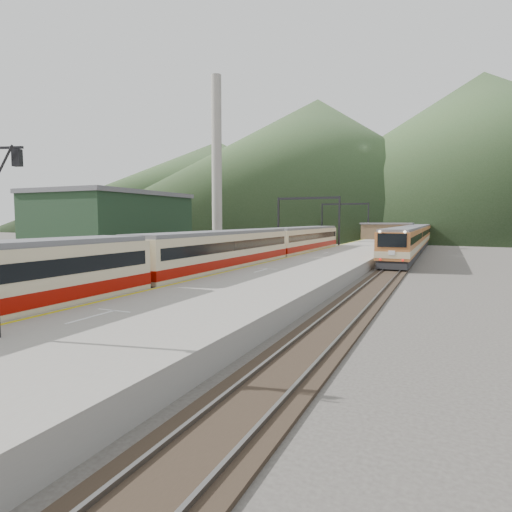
% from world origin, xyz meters
% --- Properties ---
extents(track_main, '(2.60, 200.00, 0.23)m').
position_xyz_m(track_main, '(0.00, 40.00, 0.07)').
color(track_main, black).
rests_on(track_main, ground).
extents(track_far, '(2.60, 200.00, 0.23)m').
position_xyz_m(track_far, '(-5.00, 40.00, 0.07)').
color(track_far, black).
rests_on(track_far, ground).
extents(track_second, '(2.60, 200.00, 0.23)m').
position_xyz_m(track_second, '(11.50, 40.00, 0.07)').
color(track_second, black).
rests_on(track_second, ground).
extents(platform, '(8.00, 100.00, 1.00)m').
position_xyz_m(platform, '(5.60, 38.00, 0.50)').
color(platform, gray).
rests_on(platform, ground).
extents(gantry_near, '(9.55, 0.25, 8.00)m').
position_xyz_m(gantry_near, '(-2.85, 55.00, 5.59)').
color(gantry_near, black).
rests_on(gantry_near, ground).
extents(gantry_far, '(9.55, 0.25, 8.00)m').
position_xyz_m(gantry_far, '(-2.85, 80.00, 5.59)').
color(gantry_far, black).
rests_on(gantry_far, ground).
extents(warehouse, '(14.50, 20.50, 8.60)m').
position_xyz_m(warehouse, '(-28.00, 42.00, 4.32)').
color(warehouse, black).
rests_on(warehouse, ground).
extents(smokestack, '(1.80, 1.80, 30.00)m').
position_xyz_m(smokestack, '(-22.00, 62.00, 15.00)').
color(smokestack, '#9E998E').
rests_on(smokestack, ground).
extents(station_shed, '(9.40, 4.40, 3.10)m').
position_xyz_m(station_shed, '(5.60, 78.00, 2.57)').
color(station_shed, brown).
rests_on(station_shed, platform).
extents(hill_a, '(180.00, 180.00, 60.00)m').
position_xyz_m(hill_a, '(-40.00, 190.00, 30.00)').
color(hill_a, '#2F4823').
rests_on(hill_a, ground).
extents(hill_b, '(220.00, 220.00, 75.00)m').
position_xyz_m(hill_b, '(30.00, 230.00, 37.50)').
color(hill_b, '#2F4823').
rests_on(hill_b, ground).
extents(hill_d, '(200.00, 200.00, 55.00)m').
position_xyz_m(hill_d, '(-120.00, 240.00, 27.50)').
color(hill_d, '#2F4823').
rests_on(hill_d, ground).
extents(main_train, '(3.04, 62.37, 3.71)m').
position_xyz_m(main_train, '(0.00, 23.19, 2.09)').
color(main_train, '#C6B58B').
rests_on(main_train, track_main).
extents(second_train, '(3.01, 61.65, 3.67)m').
position_xyz_m(second_train, '(11.50, 63.89, 2.07)').
color(second_train, '#AF6431').
rests_on(second_train, track_second).
extents(short_signal_b, '(0.26, 0.22, 2.27)m').
position_xyz_m(short_signal_b, '(-2.16, 28.10, 1.46)').
color(short_signal_b, black).
rests_on(short_signal_b, ground).
extents(short_signal_c, '(0.25, 0.20, 2.27)m').
position_xyz_m(short_signal_c, '(-6.56, 14.04, 1.46)').
color(short_signal_c, black).
rests_on(short_signal_c, ground).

